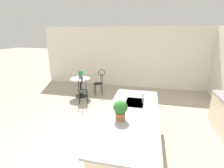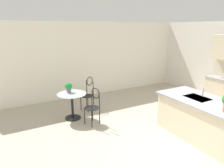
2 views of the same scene
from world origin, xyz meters
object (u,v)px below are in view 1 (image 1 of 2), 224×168
(chair_by_island, at_px, (83,88))
(potted_plant_on_table, at_px, (81,74))
(potted_plant_counter_near, at_px, (120,109))
(bistro_table, at_px, (81,86))
(chair_near_window, at_px, (99,81))

(chair_by_island, relative_size, potted_plant_on_table, 3.78)
(potted_plant_counter_near, bearing_deg, bistro_table, -145.26)
(chair_near_window, distance_m, potted_plant_on_table, 0.81)
(chair_near_window, distance_m, potted_plant_counter_near, 3.84)
(chair_by_island, height_order, potted_plant_on_table, chair_by_island)
(chair_near_window, bearing_deg, bistro_table, -57.82)
(chair_near_window, xyz_separation_m, potted_plant_counter_near, (3.49, 1.49, 0.56))
(bistro_table, distance_m, potted_plant_on_table, 0.47)
(bistro_table, relative_size, potted_plant_counter_near, 2.16)
(bistro_table, xyz_separation_m, potted_plant_counter_near, (3.08, 2.14, 0.68))
(bistro_table, height_order, potted_plant_on_table, potted_plant_on_table)
(chair_near_window, relative_size, potted_plant_counter_near, 2.82)
(bistro_table, xyz_separation_m, chair_near_window, (-0.41, 0.65, 0.13))
(chair_near_window, xyz_separation_m, chair_by_island, (1.05, -0.29, 0.00))
(potted_plant_counter_near, bearing_deg, chair_by_island, -143.95)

